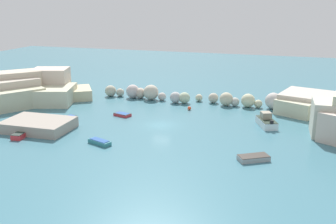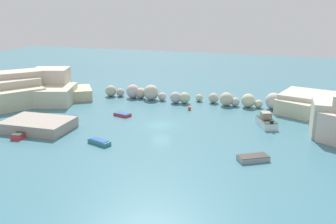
{
  "view_description": "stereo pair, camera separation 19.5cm",
  "coord_description": "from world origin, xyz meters",
  "px_view_note": "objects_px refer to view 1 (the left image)",
  "views": [
    {
      "loc": [
        17.46,
        -51.66,
        17.6
      ],
      "look_at": [
        0.0,
        3.53,
        1.0
      ],
      "focal_mm": 42.28,
      "sensor_mm": 36.0,
      "label": 1
    },
    {
      "loc": [
        17.65,
        -51.61,
        17.6
      ],
      "look_at": [
        0.0,
        3.53,
        1.0
      ],
      "focal_mm": 42.28,
      "sensor_mm": 36.0,
      "label": 2
    }
  ],
  "objects_px": {
    "moored_boat_2": "(266,121)",
    "moored_boat_5": "(122,114)",
    "stone_dock": "(38,125)",
    "moored_boat_0": "(100,142)",
    "moored_boat_1": "(68,118)",
    "channel_buoy": "(189,108)",
    "moored_boat_4": "(24,133)",
    "moored_boat_3": "(254,158)"
  },
  "relations": [
    {
      "from": "moored_boat_1",
      "to": "moored_boat_0",
      "type": "bearing_deg",
      "value": 71.77
    },
    {
      "from": "moored_boat_0",
      "to": "moored_boat_3",
      "type": "distance_m",
      "value": 19.02
    },
    {
      "from": "moored_boat_1",
      "to": "moored_boat_3",
      "type": "xyz_separation_m",
      "value": [
        28.28,
        -7.38,
        0.0
      ]
    },
    {
      "from": "moored_boat_3",
      "to": "channel_buoy",
      "type": "bearing_deg",
      "value": 92.54
    },
    {
      "from": "moored_boat_0",
      "to": "moored_boat_3",
      "type": "height_order",
      "value": "moored_boat_3"
    },
    {
      "from": "moored_boat_0",
      "to": "moored_boat_4",
      "type": "relative_size",
      "value": 0.75
    },
    {
      "from": "channel_buoy",
      "to": "moored_boat_0",
      "type": "distance_m",
      "value": 19.99
    },
    {
      "from": "stone_dock",
      "to": "moored_boat_0",
      "type": "distance_m",
      "value": 11.03
    },
    {
      "from": "stone_dock",
      "to": "moored_boat_4",
      "type": "bearing_deg",
      "value": -101.14
    },
    {
      "from": "moored_boat_0",
      "to": "moored_boat_1",
      "type": "distance_m",
      "value": 12.19
    },
    {
      "from": "moored_boat_0",
      "to": "moored_boat_2",
      "type": "xyz_separation_m",
      "value": [
        19.45,
        13.89,
        0.4
      ]
    },
    {
      "from": "moored_boat_2",
      "to": "moored_boat_5",
      "type": "relative_size",
      "value": 1.66
    },
    {
      "from": "channel_buoy",
      "to": "moored_boat_5",
      "type": "xyz_separation_m",
      "value": [
        -9.1,
        -6.48,
        -0.06
      ]
    },
    {
      "from": "moored_boat_3",
      "to": "moored_boat_5",
      "type": "relative_size",
      "value": 1.32
    },
    {
      "from": "stone_dock",
      "to": "moored_boat_3",
      "type": "bearing_deg",
      "value": -3.85
    },
    {
      "from": "moored_boat_1",
      "to": "channel_buoy",
      "type": "bearing_deg",
      "value": 146.51
    },
    {
      "from": "channel_buoy",
      "to": "moored_boat_4",
      "type": "xyz_separation_m",
      "value": [
        -17.99,
        -18.86,
        0.05
      ]
    },
    {
      "from": "moored_boat_3",
      "to": "moored_boat_4",
      "type": "bearing_deg",
      "value": 149.8
    },
    {
      "from": "channel_buoy",
      "to": "moored_boat_2",
      "type": "height_order",
      "value": "moored_boat_2"
    },
    {
      "from": "moored_boat_2",
      "to": "moored_boat_3",
      "type": "xyz_separation_m",
      "value": [
        -0.44,
        -13.35,
        -0.39
      ]
    },
    {
      "from": "moored_boat_4",
      "to": "moored_boat_5",
      "type": "bearing_deg",
      "value": -43.09
    },
    {
      "from": "moored_boat_0",
      "to": "moored_boat_2",
      "type": "height_order",
      "value": "moored_boat_2"
    },
    {
      "from": "moored_boat_2",
      "to": "moored_boat_0",
      "type": "bearing_deg",
      "value": 102.88
    },
    {
      "from": "moored_boat_0",
      "to": "moored_boat_2",
      "type": "bearing_deg",
      "value": 56.3
    },
    {
      "from": "stone_dock",
      "to": "moored_boat_1",
      "type": "relative_size",
      "value": 3.5
    },
    {
      "from": "moored_boat_4",
      "to": "moored_boat_5",
      "type": "distance_m",
      "value": 15.24
    },
    {
      "from": "stone_dock",
      "to": "moored_boat_2",
      "type": "height_order",
      "value": "moored_boat_2"
    },
    {
      "from": "stone_dock",
      "to": "moored_boat_1",
      "type": "xyz_separation_m",
      "value": [
        1.46,
        5.38,
        -0.42
      ]
    },
    {
      "from": "moored_boat_3",
      "to": "moored_boat_1",
      "type": "bearing_deg",
      "value": 134.07
    },
    {
      "from": "moored_boat_2",
      "to": "moored_boat_5",
      "type": "xyz_separation_m",
      "value": [
        -21.79,
        -1.56,
        -0.45
      ]
    },
    {
      "from": "channel_buoy",
      "to": "moored_boat_2",
      "type": "bearing_deg",
      "value": -21.22
    },
    {
      "from": "moored_boat_2",
      "to": "moored_boat_4",
      "type": "relative_size",
      "value": 1.06
    },
    {
      "from": "stone_dock",
      "to": "moored_boat_0",
      "type": "xyz_separation_m",
      "value": [
        10.72,
        -2.54,
        -0.43
      ]
    },
    {
      "from": "channel_buoy",
      "to": "moored_boat_5",
      "type": "bearing_deg",
      "value": -144.51
    },
    {
      "from": "moored_boat_1",
      "to": "moored_boat_5",
      "type": "xyz_separation_m",
      "value": [
        6.93,
        4.41,
        -0.06
      ]
    },
    {
      "from": "channel_buoy",
      "to": "moored_boat_1",
      "type": "bearing_deg",
      "value": -145.79
    },
    {
      "from": "channel_buoy",
      "to": "moored_boat_3",
      "type": "bearing_deg",
      "value": -56.16
    },
    {
      "from": "moored_boat_4",
      "to": "moored_boat_0",
      "type": "bearing_deg",
      "value": -97.15
    },
    {
      "from": "moored_boat_2",
      "to": "moored_boat_5",
      "type": "distance_m",
      "value": 21.85
    },
    {
      "from": "moored_boat_1",
      "to": "moored_boat_4",
      "type": "height_order",
      "value": "moored_boat_4"
    },
    {
      "from": "moored_boat_1",
      "to": "moored_boat_3",
      "type": "height_order",
      "value": "moored_boat_3"
    },
    {
      "from": "moored_boat_0",
      "to": "moored_boat_4",
      "type": "bearing_deg",
      "value": -159.0
    }
  ]
}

